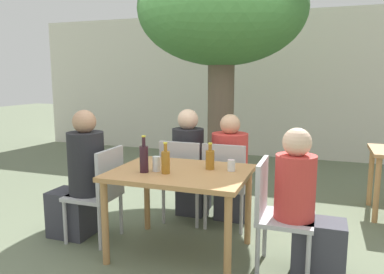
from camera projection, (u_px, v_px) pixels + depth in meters
The scene contains 17 objects.
ground_plane at pixel (181, 253), 3.37m from camera, with size 30.00×30.00×0.00m, color #667056.
cafe_building_wall at pixel (263, 85), 7.32m from camera, with size 10.00×0.08×2.80m.
tree_near at pixel (222, 14), 4.90m from camera, with size 2.21×2.21×3.15m.
dining_table_front at pixel (181, 181), 3.27m from camera, with size 1.17×0.91×0.76m.
patio_chair_0 at pixel (101, 189), 3.56m from camera, with size 0.44×0.44×0.91m.
patio_chair_1 at pixel (275, 209), 3.02m from camera, with size 0.44×0.44×0.91m.
patio_chair_2 at pixel (183, 176), 4.01m from camera, with size 0.44×0.44×0.91m.
patio_chair_3 at pixel (226, 180), 3.85m from camera, with size 0.44×0.44×0.91m.
person_seated_0 at pixel (80, 181), 3.63m from camera, with size 0.57×0.34×1.26m.
person_seated_1 at pixel (306, 211), 2.94m from camera, with size 0.56×0.32×1.18m.
person_seated_2 at pixel (191, 168), 4.22m from camera, with size 0.35×0.57×1.23m.
person_seated_3 at pixel (231, 173), 4.07m from camera, with size 0.38×0.59×1.19m.
amber_bottle_0 at pixel (210, 159), 3.28m from camera, with size 0.08×0.08×0.24m.
wine_bottle_1 at pixel (144, 158), 3.18m from camera, with size 0.07×0.07×0.32m.
amber_bottle_2 at pixel (166, 161), 3.14m from camera, with size 0.07×0.07×0.27m.
drinking_glass_0 at pixel (156, 164), 3.22m from camera, with size 0.07×0.07×0.13m.
drinking_glass_1 at pixel (231, 165), 3.23m from camera, with size 0.07×0.07×0.10m.
Camera 1 is at (1.14, -2.95, 1.57)m, focal length 35.00 mm.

